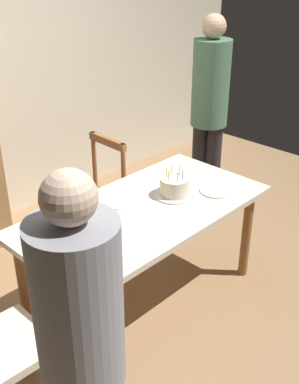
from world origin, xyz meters
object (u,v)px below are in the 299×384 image
(plate_near_guest, at_px, (216,191))
(birthday_cake, at_px, (174,187))
(plate_near_celebrant, at_px, (111,248))
(dining_table, at_px, (144,221))
(chair_spindle_back, at_px, (94,201))
(plate_far_side, at_px, (114,202))
(person_guest, at_px, (209,107))
(person_celebrant, at_px, (82,348))

(plate_near_guest, bearing_deg, birthday_cake, 144.14)
(birthday_cake, relative_size, plate_near_celebrant, 1.27)
(dining_table, distance_m, chair_spindle_back, 0.80)
(birthday_cake, height_order, chair_spindle_back, birthday_cake)
(birthday_cake, bearing_deg, plate_far_side, 148.72)
(plate_near_guest, xyz_separation_m, person_guest, (0.82, 0.70, 0.27))
(dining_table, relative_size, chair_spindle_back, 1.79)
(person_celebrant, height_order, person_guest, person_guest)
(plate_near_celebrant, bearing_deg, chair_spindle_back, 55.45)
(person_celebrant, bearing_deg, plate_near_guest, 20.46)
(birthday_cake, bearing_deg, plate_near_guest, -35.86)
(plate_far_side, relative_size, plate_near_guest, 1.00)
(birthday_cake, height_order, person_guest, person_guest)
(birthday_cake, bearing_deg, dining_table, 175.46)
(plate_far_side, bearing_deg, person_guest, 12.41)
(plate_near_guest, bearing_deg, dining_table, 159.12)
(plate_far_side, distance_m, person_guest, 1.47)
(plate_near_guest, bearing_deg, plate_far_side, 146.82)
(person_celebrant, xyz_separation_m, person_guest, (2.48, 1.32, 0.08))
(dining_table, bearing_deg, plate_far_side, 113.60)
(dining_table, relative_size, person_guest, 0.94)
(plate_near_guest, distance_m, chair_spindle_back, 1.05)
(birthday_cake, bearing_deg, plate_near_celebrant, -166.80)
(person_celebrant, distance_m, person_guest, 2.82)
(plate_far_side, distance_m, chair_spindle_back, 0.69)
(plate_near_guest, height_order, person_guest, person_guest)
(plate_near_guest, relative_size, chair_spindle_back, 0.23)
(person_celebrant, bearing_deg, person_guest, 28.01)
(dining_table, relative_size, plate_near_guest, 7.72)
(plate_near_celebrant, relative_size, plate_near_guest, 1.00)
(plate_near_guest, distance_m, person_celebrant, 1.79)
(person_guest, bearing_deg, dining_table, -159.15)
(chair_spindle_back, bearing_deg, person_guest, -12.19)
(chair_spindle_back, height_order, person_guest, person_guest)
(plate_near_celebrant, xyz_separation_m, plate_far_side, (0.38, 0.39, 0.00))
(plate_near_celebrant, height_order, plate_far_side, same)
(dining_table, bearing_deg, plate_near_guest, -20.88)
(plate_near_celebrant, xyz_separation_m, chair_spindle_back, (0.65, 0.95, -0.30))
(plate_near_guest, height_order, chair_spindle_back, chair_spindle_back)
(dining_table, xyz_separation_m, plate_near_celebrant, (-0.47, -0.19, 0.10))
(dining_table, distance_m, plate_near_celebrant, 0.52)
(plate_near_celebrant, relative_size, person_celebrant, 0.13)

